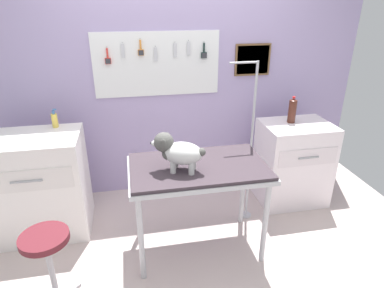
{
  "coord_description": "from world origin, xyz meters",
  "views": [
    {
      "loc": [
        -0.46,
        -2.04,
        1.99
      ],
      "look_at": [
        -0.01,
        0.25,
        0.95
      ],
      "focal_mm": 30.65,
      "sensor_mm": 36.0,
      "label": 1
    }
  ],
  "objects_px": {
    "grooming_table": "(198,174)",
    "grooming_arm": "(250,151)",
    "stool": "(47,250)",
    "soda_bottle": "(292,110)",
    "dog": "(177,151)",
    "counter_left": "(40,185)",
    "conditioner_bottle": "(55,120)",
    "cabinet_right": "(293,163)"
  },
  "relations": [
    {
      "from": "grooming_table",
      "to": "soda_bottle",
      "type": "bearing_deg",
      "value": 29.79
    },
    {
      "from": "grooming_arm",
      "to": "grooming_table",
      "type": "bearing_deg",
      "value": -148.29
    },
    {
      "from": "grooming_table",
      "to": "stool",
      "type": "height_order",
      "value": "grooming_table"
    },
    {
      "from": "grooming_arm",
      "to": "conditioner_bottle",
      "type": "distance_m",
      "value": 1.78
    },
    {
      "from": "counter_left",
      "to": "conditioner_bottle",
      "type": "xyz_separation_m",
      "value": [
        0.18,
        0.2,
        0.53
      ]
    },
    {
      "from": "soda_bottle",
      "to": "dog",
      "type": "bearing_deg",
      "value": -151.7
    },
    {
      "from": "dog",
      "to": "cabinet_right",
      "type": "relative_size",
      "value": 0.47
    },
    {
      "from": "counter_left",
      "to": "soda_bottle",
      "type": "distance_m",
      "value": 2.47
    },
    {
      "from": "stool",
      "to": "soda_bottle",
      "type": "distance_m",
      "value": 2.45
    },
    {
      "from": "counter_left",
      "to": "soda_bottle",
      "type": "xyz_separation_m",
      "value": [
        2.42,
        0.1,
        0.51
      ]
    },
    {
      "from": "stool",
      "to": "soda_bottle",
      "type": "bearing_deg",
      "value": 24.68
    },
    {
      "from": "counter_left",
      "to": "grooming_arm",
      "type": "bearing_deg",
      "value": -5.24
    },
    {
      "from": "stool",
      "to": "soda_bottle",
      "type": "xyz_separation_m",
      "value": [
        2.18,
        1.0,
        0.5
      ]
    },
    {
      "from": "grooming_table",
      "to": "soda_bottle",
      "type": "height_order",
      "value": "soda_bottle"
    },
    {
      "from": "dog",
      "to": "cabinet_right",
      "type": "xyz_separation_m",
      "value": [
        1.3,
        0.61,
        -0.53
      ]
    },
    {
      "from": "grooming_arm",
      "to": "conditioner_bottle",
      "type": "bearing_deg",
      "value": 167.68
    },
    {
      "from": "cabinet_right",
      "to": "conditioner_bottle",
      "type": "height_order",
      "value": "conditioner_bottle"
    },
    {
      "from": "grooming_table",
      "to": "conditioner_bottle",
      "type": "height_order",
      "value": "conditioner_bottle"
    },
    {
      "from": "cabinet_right",
      "to": "soda_bottle",
      "type": "height_order",
      "value": "soda_bottle"
    },
    {
      "from": "dog",
      "to": "stool",
      "type": "relative_size",
      "value": 0.67
    },
    {
      "from": "dog",
      "to": "grooming_table",
      "type": "bearing_deg",
      "value": 18.03
    },
    {
      "from": "dog",
      "to": "counter_left",
      "type": "distance_m",
      "value": 1.39
    },
    {
      "from": "conditioner_bottle",
      "to": "soda_bottle",
      "type": "xyz_separation_m",
      "value": [
        2.24,
        -0.1,
        -0.02
      ]
    },
    {
      "from": "grooming_table",
      "to": "cabinet_right",
      "type": "bearing_deg",
      "value": 26.27
    },
    {
      "from": "dog",
      "to": "soda_bottle",
      "type": "relative_size",
      "value": 1.51
    },
    {
      "from": "grooming_arm",
      "to": "counter_left",
      "type": "relative_size",
      "value": 1.63
    },
    {
      "from": "grooming_arm",
      "to": "counter_left",
      "type": "distance_m",
      "value": 1.92
    },
    {
      "from": "grooming_arm",
      "to": "conditioner_bottle",
      "type": "relative_size",
      "value": 8.98
    },
    {
      "from": "stool",
      "to": "dog",
      "type": "bearing_deg",
      "value": 19.43
    },
    {
      "from": "cabinet_right",
      "to": "stool",
      "type": "relative_size",
      "value": 1.44
    },
    {
      "from": "soda_bottle",
      "to": "counter_left",
      "type": "bearing_deg",
      "value": -177.6
    },
    {
      "from": "grooming_arm",
      "to": "soda_bottle",
      "type": "relative_size",
      "value": 5.75
    },
    {
      "from": "stool",
      "to": "counter_left",
      "type": "bearing_deg",
      "value": 104.7
    },
    {
      "from": "grooming_arm",
      "to": "soda_bottle",
      "type": "distance_m",
      "value": 0.65
    },
    {
      "from": "grooming_table",
      "to": "grooming_arm",
      "type": "bearing_deg",
      "value": 31.71
    },
    {
      "from": "grooming_arm",
      "to": "dog",
      "type": "bearing_deg",
      "value": -151.26
    },
    {
      "from": "dog",
      "to": "stool",
      "type": "height_order",
      "value": "dog"
    },
    {
      "from": "counter_left",
      "to": "conditioner_bottle",
      "type": "distance_m",
      "value": 0.6
    },
    {
      "from": "counter_left",
      "to": "conditioner_bottle",
      "type": "height_order",
      "value": "conditioner_bottle"
    },
    {
      "from": "counter_left",
      "to": "grooming_table",
      "type": "bearing_deg",
      "value": -21.16
    },
    {
      "from": "cabinet_right",
      "to": "stool",
      "type": "xyz_separation_m",
      "value": [
        -2.23,
        -0.94,
        0.05
      ]
    },
    {
      "from": "dog",
      "to": "conditioner_bottle",
      "type": "relative_size",
      "value": 2.36
    }
  ]
}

